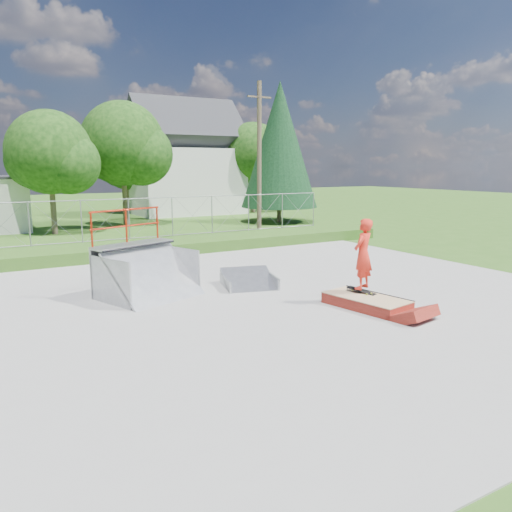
{
  "coord_description": "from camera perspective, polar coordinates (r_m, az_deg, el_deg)",
  "views": [
    {
      "loc": [
        -6.12,
        -11.06,
        3.67
      ],
      "look_at": [
        1.06,
        1.27,
        1.1
      ],
      "focal_mm": 35.0,
      "sensor_mm": 36.0,
      "label": 1
    }
  ],
  "objects": [
    {
      "name": "grass_berm",
      "position": [
        21.73,
        -13.45,
        0.87
      ],
      "size": [
        24.0,
        3.0,
        0.5
      ],
      "primitive_type": "cube",
      "color": "#315C1A",
      "rests_on": "ground"
    },
    {
      "name": "ground",
      "position": [
        13.17,
        -1.21,
        -5.98
      ],
      "size": [
        120.0,
        120.0,
        0.0
      ],
      "primitive_type": "plane",
      "color": "#315C1A",
      "rests_on": "ground"
    },
    {
      "name": "concrete_pad",
      "position": [
        13.16,
        -1.21,
        -5.9
      ],
      "size": [
        20.0,
        16.0,
        0.04
      ],
      "primitive_type": "cube",
      "color": "#959592",
      "rests_on": "ground"
    },
    {
      "name": "utility_pole",
      "position": [
        26.79,
        0.37,
        10.92
      ],
      "size": [
        0.24,
        0.24,
        8.0
      ],
      "primitive_type": "cylinder",
      "color": "brown",
      "rests_on": "ground"
    },
    {
      "name": "flat_bank_ramp",
      "position": [
        15.33,
        -0.81,
        -2.75
      ],
      "size": [
        1.9,
        1.97,
        0.47
      ],
      "primitive_type": null,
      "rotation": [
        0.0,
        0.0,
        -0.27
      ],
      "color": "#93969A",
      "rests_on": "concrete_pad"
    },
    {
      "name": "tree_right_far",
      "position": [
        40.41,
        0.11,
        11.45
      ],
      "size": [
        5.1,
        4.8,
        7.12
      ],
      "color": "brown",
      "rests_on": "ground"
    },
    {
      "name": "skateboard",
      "position": [
        13.71,
        11.98,
        -3.94
      ],
      "size": [
        0.5,
        0.82,
        0.13
      ],
      "primitive_type": "cube",
      "rotation": [
        0.14,
        0.0,
        0.39
      ],
      "color": "black",
      "rests_on": "grind_box"
    },
    {
      "name": "gable_house",
      "position": [
        40.03,
        -8.14,
        10.35
      ],
      "size": [
        8.4,
        6.08,
        8.94
      ],
      "color": "silver",
      "rests_on": "ground"
    },
    {
      "name": "tree_back_mid",
      "position": [
        40.54,
        -14.18,
        9.85
      ],
      "size": [
        4.08,
        3.84,
        5.7
      ],
      "color": "brown",
      "rests_on": "ground"
    },
    {
      "name": "quarter_pipe",
      "position": [
        14.26,
        -12.13,
        0.12
      ],
      "size": [
        3.03,
        2.8,
        2.46
      ],
      "primitive_type": null,
      "rotation": [
        0.0,
        0.0,
        0.35
      ],
      "color": "#93969A",
      "rests_on": "concrete_pad"
    },
    {
      "name": "tree_center",
      "position": [
        32.15,
        -14.42,
        11.99
      ],
      "size": [
        5.44,
        5.12,
        7.6
      ],
      "color": "brown",
      "rests_on": "ground"
    },
    {
      "name": "conifer_tree",
      "position": [
        33.43,
        2.71,
        12.56
      ],
      "size": [
        5.04,
        5.04,
        9.1
      ],
      "color": "brown",
      "rests_on": "ground"
    },
    {
      "name": "grind_box",
      "position": [
        13.39,
        12.48,
        -5.22
      ],
      "size": [
        1.44,
        2.36,
        0.33
      ],
      "rotation": [
        0.0,
        0.0,
        0.18
      ],
      "color": "maroon",
      "rests_on": "concrete_pad"
    },
    {
      "name": "skater",
      "position": [
        13.51,
        12.13,
        -0.07
      ],
      "size": [
        0.81,
        0.69,
        1.88
      ],
      "primitive_type": "imported",
      "rotation": [
        0.0,
        0.0,
        3.56
      ],
      "color": "red",
      "rests_on": "grind_box"
    },
    {
      "name": "tree_left_near",
      "position": [
        29.23,
        -21.99,
        10.6
      ],
      "size": [
        4.76,
        4.48,
        6.65
      ],
      "color": "brown",
      "rests_on": "ground"
    },
    {
      "name": "chain_link_fence",
      "position": [
        22.53,
        -14.32,
        4.11
      ],
      "size": [
        20.0,
        0.06,
        1.8
      ],
      "primitive_type": null,
      "color": "gray",
      "rests_on": "grass_berm"
    }
  ]
}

